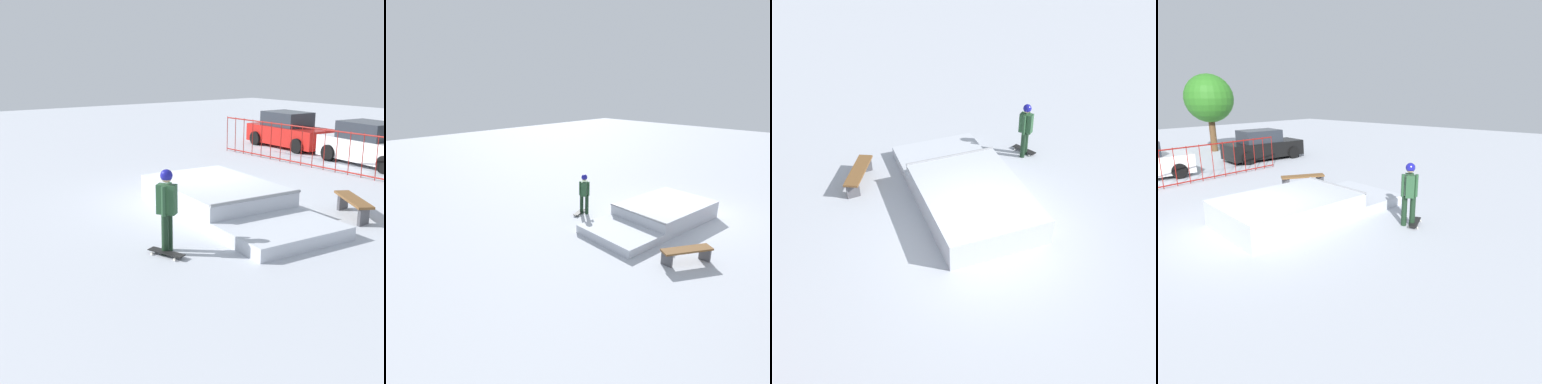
{
  "view_description": "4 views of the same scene",
  "coord_description": "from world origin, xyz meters",
  "views": [
    {
      "loc": [
        10.86,
        -8.03,
        3.72
      ],
      "look_at": [
        2.23,
        -1.78,
        0.9
      ],
      "focal_mm": 45.55,
      "sensor_mm": 36.0,
      "label": 1
    },
    {
      "loc": [
        12.48,
        5.98,
        5.22
      ],
      "look_at": [
        3.32,
        -3.12,
        1.0
      ],
      "focal_mm": 30.69,
      "sensor_mm": 36.0,
      "label": 2
    },
    {
      "loc": [
        -7.09,
        4.12,
        7.36
      ],
      "look_at": [
        1.35,
        -0.06,
        0.6
      ],
      "focal_mm": 42.33,
      "sensor_mm": 36.0,
      "label": 3
    },
    {
      "loc": [
        -4.42,
        -7.35,
        3.42
      ],
      "look_at": [
        2.16,
        -1.72,
        0.9
      ],
      "focal_mm": 31.45,
      "sensor_mm": 36.0,
      "label": 4
    }
  ],
  "objects": [
    {
      "name": "parked_car_black",
      "position": [
        6.32,
        8.1,
        0.72
      ],
      "size": [
        4.26,
        2.28,
        1.6
      ],
      "rotation": [
        0.0,
        0.0,
        -0.11
      ],
      "color": "black",
      "rests_on": "ground"
    },
    {
      "name": "park_bench",
      "position": [
        3.8,
        2.04,
        0.36
      ],
      "size": [
        1.57,
        1.18,
        0.48
      ],
      "rotation": [
        0.0,
        0.0,
        5.73
      ],
      "color": "brown",
      "rests_on": "ground"
    },
    {
      "name": "skateboard",
      "position": [
        3.23,
        -3.13,
        0.08
      ],
      "size": [
        0.82,
        0.47,
        0.09
      ],
      "rotation": [
        0.0,
        0.0,
        0.36
      ],
      "color": "black",
      "rests_on": "ground"
    },
    {
      "name": "skater",
      "position": [
        3.07,
        -3.0,
        1.01
      ],
      "size": [
        0.44,
        0.4,
        1.73
      ],
      "rotation": [
        0.0,
        0.0,
        0.63
      ],
      "color": "black",
      "rests_on": "ground"
    },
    {
      "name": "skate_ramp",
      "position": [
        1.65,
        -0.31,
        0.32
      ],
      "size": [
        5.62,
        3.1,
        0.74
      ],
      "rotation": [
        0.0,
        0.0,
        -0.1
      ],
      "color": "silver",
      "rests_on": "ground"
    },
    {
      "name": "distant_tree",
      "position": [
        5.98,
        12.74,
        3.17
      ],
      "size": [
        2.84,
        2.84,
        4.62
      ],
      "color": "brown",
      "rests_on": "ground"
    },
    {
      "name": "ground_plane",
      "position": [
        0.0,
        0.0,
        0.0
      ],
      "size": [
        60.0,
        60.0,
        0.0
      ],
      "primitive_type": "plane",
      "color": "#B2B7C1"
    }
  ]
}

